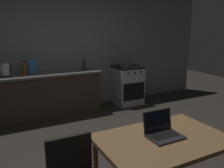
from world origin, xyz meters
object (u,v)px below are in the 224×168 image
(bottle, at_px, (84,64))
(frying_pan, at_px, (126,65))
(electric_kettle, at_px, (5,70))
(cereal_box, at_px, (33,67))
(dining_table, at_px, (163,146))
(bottle_b, at_px, (25,68))
(stove_oven, at_px, (127,85))
(laptop, at_px, (163,132))

(bottle, distance_m, frying_pan, 1.01)
(electric_kettle, xyz_separation_m, cereal_box, (0.48, 0.02, 0.03))
(dining_table, relative_size, bottle_b, 4.92)
(stove_oven, xyz_separation_m, dining_table, (-1.40, -2.99, 0.22))
(frying_pan, height_order, cereal_box, cereal_box)
(bottle, xyz_separation_m, cereal_box, (-1.01, 0.07, 0.02))
(cereal_box, distance_m, bottle_b, 0.15)
(dining_table, relative_size, frying_pan, 2.90)
(dining_table, bearing_deg, electric_kettle, 111.08)
(stove_oven, bearing_deg, bottle, -177.44)
(frying_pan, distance_m, cereal_box, 2.03)
(laptop, distance_m, frying_pan, 3.22)
(frying_pan, bearing_deg, bottle, -178.81)
(bottle, xyz_separation_m, frying_pan, (1.01, 0.02, -0.09))
(stove_oven, xyz_separation_m, bottle, (-1.06, -0.05, 0.56))
(stove_oven, bearing_deg, bottle_b, 177.87)
(laptop, relative_size, electric_kettle, 1.34)
(bottle, relative_size, frying_pan, 0.61)
(cereal_box, relative_size, bottle_b, 1.15)
(dining_table, xyz_separation_m, bottle, (0.34, 2.95, 0.34))
(laptop, relative_size, bottle_b, 1.31)
(laptop, bearing_deg, bottle_b, 105.30)
(electric_kettle, relative_size, bottle_b, 0.98)
(dining_table, height_order, cereal_box, cereal_box)
(dining_table, xyz_separation_m, frying_pan, (1.35, 2.97, 0.25))
(electric_kettle, xyz_separation_m, bottle, (1.49, -0.05, 0.00))
(cereal_box, bearing_deg, stove_oven, -0.62)
(dining_table, height_order, bottle, bottle)
(dining_table, distance_m, laptop, 0.13)
(dining_table, bearing_deg, stove_oven, 64.93)
(bottle, bearing_deg, stove_oven, 2.56)
(laptop, xyz_separation_m, cereal_box, (-0.69, 2.98, 0.24))
(dining_table, height_order, frying_pan, frying_pan)
(dining_table, distance_m, frying_pan, 3.27)
(electric_kettle, bearing_deg, bottle, -1.92)
(laptop, relative_size, bottle, 1.27)
(dining_table, xyz_separation_m, electric_kettle, (-1.16, 3.00, 0.33))
(stove_oven, bearing_deg, dining_table, -115.07)
(stove_oven, height_order, frying_pan, frying_pan)
(bottle, bearing_deg, laptop, -96.25)
(laptop, bearing_deg, cereal_box, 103.11)
(electric_kettle, distance_m, bottle_b, 0.35)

